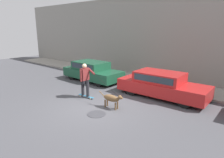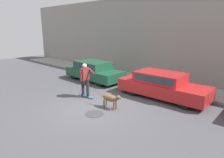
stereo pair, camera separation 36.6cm
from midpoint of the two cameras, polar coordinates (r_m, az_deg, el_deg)
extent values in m
plane|color=#47474C|center=(9.13, -3.59, -7.81)|extent=(36.00, 36.00, 0.00)
cube|color=gray|center=(13.78, 16.58, 11.22)|extent=(32.00, 0.30, 5.64)
cube|color=#A39E93|center=(13.06, 13.16, -1.02)|extent=(30.00, 2.26, 0.11)
cylinder|color=black|center=(13.10, 2.04, 0.66)|extent=(0.67, 0.21, 0.67)
cylinder|color=black|center=(12.05, -2.69, -0.57)|extent=(0.67, 0.21, 0.67)
cylinder|color=black|center=(14.90, -5.46, 2.29)|extent=(0.67, 0.21, 0.67)
cylinder|color=black|center=(13.99, -10.08, 1.33)|extent=(0.67, 0.21, 0.67)
cube|color=#194C33|center=(13.43, -4.23, 1.66)|extent=(4.21, 1.79, 0.58)
cube|color=#194C33|center=(13.45, -4.76, 4.00)|extent=(2.28, 1.59, 0.49)
cube|color=#28333D|center=(12.94, -7.36, 3.63)|extent=(1.99, 0.04, 0.31)
cylinder|color=black|center=(10.65, 23.68, -3.95)|extent=(0.63, 0.22, 0.63)
cylinder|color=black|center=(9.35, 20.96, -6.18)|extent=(0.63, 0.22, 0.63)
cylinder|color=black|center=(11.71, 10.62, -1.36)|extent=(0.63, 0.22, 0.63)
cylinder|color=black|center=(10.53, 6.62, -2.99)|extent=(0.63, 0.22, 0.63)
cube|color=#B21E1E|center=(10.42, 15.26, -2.59)|extent=(4.56, 1.83, 0.60)
cube|color=#B21E1E|center=(10.36, 14.56, 0.50)|extent=(2.40, 1.59, 0.49)
cube|color=#28333D|center=(9.69, 12.55, -0.17)|extent=(2.07, 0.08, 0.32)
cylinder|color=brown|center=(8.78, 2.41, -7.53)|extent=(0.07, 0.07, 0.34)
cylinder|color=brown|center=(8.66, 1.77, -7.85)|extent=(0.07, 0.07, 0.34)
cylinder|color=brown|center=(9.10, -0.47, -6.72)|extent=(0.07, 0.07, 0.34)
cylinder|color=brown|center=(8.98, -1.12, -7.01)|extent=(0.07, 0.07, 0.34)
ellipsoid|color=brown|center=(8.77, 0.63, -5.49)|extent=(0.82, 0.36, 0.30)
sphere|color=brown|center=(8.47, 3.08, -5.28)|extent=(0.18, 0.18, 0.18)
cylinder|color=brown|center=(8.43, 3.54, -5.48)|extent=(0.11, 0.09, 0.08)
cylinder|color=brown|center=(9.06, -2.01, -4.25)|extent=(0.32, 0.07, 0.24)
cylinder|color=beige|center=(10.11, -4.64, -5.36)|extent=(0.07, 0.03, 0.07)
cylinder|color=beige|center=(10.01, -5.24, -5.58)|extent=(0.07, 0.03, 0.07)
cylinder|color=beige|center=(10.60, -7.42, -4.49)|extent=(0.07, 0.03, 0.07)
cylinder|color=beige|center=(10.51, -8.02, -4.68)|extent=(0.07, 0.03, 0.07)
cube|color=teal|center=(10.29, -6.37, -4.79)|extent=(1.00, 0.17, 0.02)
cylinder|color=#232328|center=(10.07, -5.94, -2.68)|extent=(0.15, 0.15, 0.83)
cylinder|color=#232328|center=(10.32, -7.30, -2.31)|extent=(0.15, 0.15, 0.83)
cube|color=#232328|center=(10.11, -6.69, -0.69)|extent=(0.20, 0.35, 0.17)
cube|color=maroon|center=(10.01, -6.75, 1.44)|extent=(0.24, 0.44, 0.60)
sphere|color=tan|center=(9.93, -6.82, 3.78)|extent=(0.23, 0.23, 0.23)
cylinder|color=maroon|center=(9.85, -7.86, 0.98)|extent=(0.10, 0.10, 0.57)
cylinder|color=maroon|center=(9.93, -4.88, 2.29)|extent=(0.58, 0.19, 0.29)
cylinder|color=black|center=(9.08, -0.72, -1.77)|extent=(1.86, 0.34, 0.71)
cylinder|color=#38383D|center=(8.37, -3.74, -9.90)|extent=(0.76, 0.76, 0.01)
camera|label=1|loc=(0.18, -88.96, 0.27)|focal=32.00mm
camera|label=2|loc=(0.18, 91.04, -0.27)|focal=32.00mm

